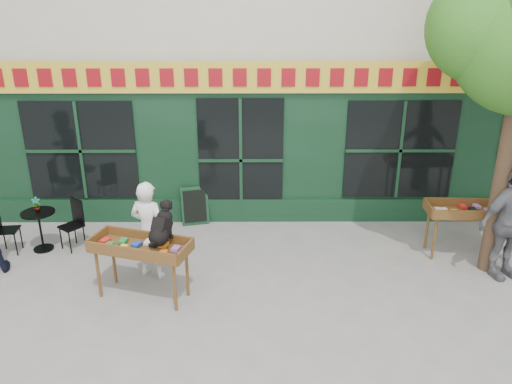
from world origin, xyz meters
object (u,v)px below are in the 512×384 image
dog (161,223)px  man_right (509,223)px  woman (149,230)px  book_cart_center (141,249)px  book_cart_right (470,213)px  bistro_table (39,223)px

dog → man_right: bearing=24.1°
dog → woman: 0.90m
book_cart_center → book_cart_right: (5.59, 1.36, 0.00)m
dog → book_cart_right: size_ratio=0.39×
dog → bistro_table: bearing=164.8°
book_cart_right → dog: bearing=-162.4°
book_cart_right → man_right: (0.30, -0.75, 0.14)m
bistro_table → woman: bearing=-22.8°
woman → bistro_table: size_ratio=2.21×
man_right → bistro_table: (-8.10, 0.97, -0.42)m
dog → book_cart_center: bearing=-170.9°
book_cart_center → woman: size_ratio=0.96×
book_cart_right → bistro_table: 7.81m
book_cart_right → woman: bearing=-170.2°
woman → dog: bearing=133.8°
book_cart_right → bistro_table: size_ratio=2.01×
book_cart_right → book_cart_center: bearing=-163.8°
woman → book_cart_right: 5.63m
woman → man_right: man_right is taller
book_cart_center → book_cart_right: same height
dog → woman: (-0.35, 0.70, -0.45)m
man_right → bistro_table: size_ratio=2.54×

